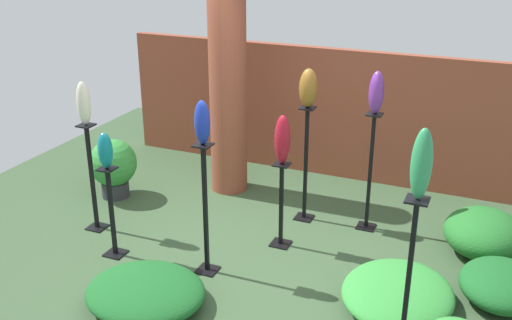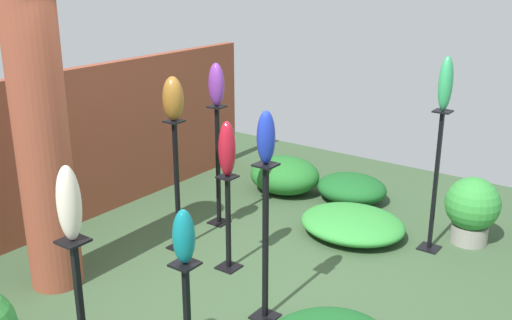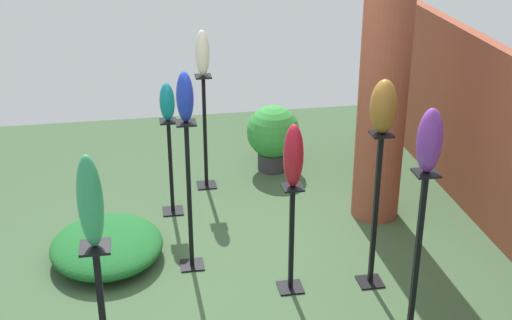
{
  "view_description": "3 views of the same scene",
  "coord_description": "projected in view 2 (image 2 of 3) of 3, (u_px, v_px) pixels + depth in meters",
  "views": [
    {
      "loc": [
        2.13,
        -4.8,
        3.21
      ],
      "look_at": [
        0.05,
        0.05,
        1.08
      ],
      "focal_mm": 42.0,
      "sensor_mm": 36.0,
      "label": 1
    },
    {
      "loc": [
        -3.76,
        -2.8,
        2.76
      ],
      "look_at": [
        0.29,
        0.16,
        1.1
      ],
      "focal_mm": 42.0,
      "sensor_mm": 36.0,
      "label": 2
    },
    {
      "loc": [
        4.95,
        -0.71,
        3.33
      ],
      "look_at": [
        -0.22,
        0.19,
        0.99
      ],
      "focal_mm": 50.0,
      "sensor_mm": 36.0,
      "label": 3
    }
  ],
  "objects": [
    {
      "name": "pedestal_bronze",
      "position": [
        177.0,
        191.0,
        5.89
      ],
      "size": [
        0.2,
        0.2,
        1.33
      ],
      "color": "black",
      "rests_on": "ground"
    },
    {
      "name": "art_vase_bronze",
      "position": [
        173.0,
        99.0,
        5.6
      ],
      "size": [
        0.2,
        0.2,
        0.42
      ],
      "primitive_type": "ellipsoid",
      "color": "brown",
      "rests_on": "pedestal_bronze"
    },
    {
      "name": "pedestal_jade",
      "position": [
        435.0,
        187.0,
        5.85
      ],
      "size": [
        0.2,
        0.2,
        1.44
      ],
      "color": "black",
      "rests_on": "ground"
    },
    {
      "name": "foliage_bed_center",
      "position": [
        285.0,
        175.0,
        7.5
      ],
      "size": [
        0.8,
        0.9,
        0.45
      ],
      "primitive_type": "ellipsoid",
      "color": "#236B28",
      "rests_on": "ground"
    },
    {
      "name": "foliage_bed_east",
      "position": [
        352.0,
        224.0,
        6.33
      ],
      "size": [
        0.98,
        1.12,
        0.26
      ],
      "primitive_type": "ellipsoid",
      "color": "#338C38",
      "rests_on": "ground"
    },
    {
      "name": "art_vase_jade",
      "position": [
        446.0,
        84.0,
        5.53
      ],
      "size": [
        0.14,
        0.13,
        0.51
      ],
      "primitive_type": "ellipsoid",
      "color": "#2D9356",
      "rests_on": "pedestal_jade"
    },
    {
      "name": "foliage_bed_west",
      "position": [
        352.0,
        188.0,
        7.22
      ],
      "size": [
        0.75,
        0.85,
        0.33
      ],
      "primitive_type": "ellipsoid",
      "color": "#195923",
      "rests_on": "ground"
    },
    {
      "name": "pedestal_ruby",
      "position": [
        228.0,
        227.0,
        5.55
      ],
      "size": [
        0.2,
        0.2,
        0.93
      ],
      "color": "black",
      "rests_on": "ground"
    },
    {
      "name": "pedestal_violet",
      "position": [
        218.0,
        171.0,
        6.47
      ],
      "size": [
        0.2,
        0.2,
        1.33
      ],
      "color": "black",
      "rests_on": "ground"
    },
    {
      "name": "art_vase_cobalt",
      "position": [
        266.0,
        137.0,
        4.41
      ],
      "size": [
        0.15,
        0.14,
        0.41
      ],
      "primitive_type": "ellipsoid",
      "color": "#192D9E",
      "rests_on": "pedestal_cobalt"
    },
    {
      "name": "art_vase_ruby",
      "position": [
        227.0,
        149.0,
        5.31
      ],
      "size": [
        0.16,
        0.15,
        0.51
      ],
      "primitive_type": "ellipsoid",
      "color": "maroon",
      "rests_on": "pedestal_ruby"
    },
    {
      "name": "ground_plane",
      "position": [
        252.0,
        289.0,
        5.32
      ],
      "size": [
        8.0,
        8.0,
        0.0
      ],
      "primitive_type": "plane",
      "color": "#385133"
    },
    {
      "name": "brick_pillar",
      "position": [
        41.0,
        135.0,
        5.0
      ],
      "size": [
        0.45,
        0.45,
        2.77
      ],
      "primitive_type": "cylinder",
      "color": "brown",
      "rests_on": "ground"
    },
    {
      "name": "art_vase_violet",
      "position": [
        216.0,
        85.0,
        6.17
      ],
      "size": [
        0.16,
        0.17,
        0.45
      ],
      "primitive_type": "ellipsoid",
      "color": "#6B2D8C",
      "rests_on": "pedestal_violet"
    },
    {
      "name": "art_vase_ivory",
      "position": [
        69.0,
        203.0,
        3.42
      ],
      "size": [
        0.14,
        0.14,
        0.46
      ],
      "primitive_type": "ellipsoid",
      "color": "beige",
      "rests_on": "pedestal_ivory"
    },
    {
      "name": "potted_plant_near_pillar",
      "position": [
        472.0,
        208.0,
        6.09
      ],
      "size": [
        0.55,
        0.55,
        0.7
      ],
      "color": "gray",
      "rests_on": "ground"
    },
    {
      "name": "art_vase_teal",
      "position": [
        184.0,
        237.0,
        3.7
      ],
      "size": [
        0.15,
        0.14,
        0.36
      ],
      "primitive_type": "ellipsoid",
      "color": "#0F727A",
      "rests_on": "pedestal_teal"
    },
    {
      "name": "brick_wall_back",
      "position": [
        69.0,
        149.0,
        6.42
      ],
      "size": [
        5.6,
        0.12,
        1.7
      ],
      "primitive_type": "cube",
      "color": "brown",
      "rests_on": "ground"
    },
    {
      "name": "pedestal_cobalt",
      "position": [
        265.0,
        250.0,
        4.7
      ],
      "size": [
        0.2,
        0.2,
        1.33
      ],
      "color": "black",
      "rests_on": "ground"
    }
  ]
}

